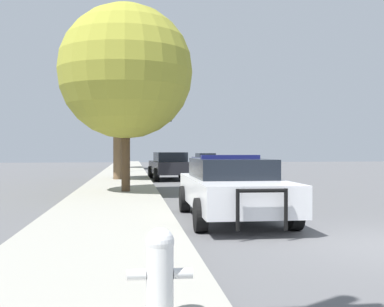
% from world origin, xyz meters
% --- Properties ---
extents(sidewalk_left, '(3.00, 110.00, 0.13)m').
position_xyz_m(sidewalk_left, '(-5.10, 0.00, 0.07)').
color(sidewalk_left, '#99968C').
rests_on(sidewalk_left, ground_plane).
extents(police_car, '(2.18, 5.16, 1.50)m').
position_xyz_m(police_car, '(-2.24, 3.38, 0.76)').
color(police_car, white).
rests_on(police_car, ground_plane).
extents(fire_hydrant, '(0.59, 0.26, 0.80)m').
position_xyz_m(fire_hydrant, '(-4.30, -3.28, 0.56)').
color(fire_hydrant, white).
rests_on(fire_hydrant, sidewalk_left).
extents(traffic_light, '(3.44, 0.35, 4.51)m').
position_xyz_m(traffic_light, '(-3.71, 25.87, 3.33)').
color(traffic_light, '#424247').
rests_on(traffic_light, sidewalk_left).
extents(car_background_midblock, '(2.24, 4.51, 1.49)m').
position_xyz_m(car_background_midblock, '(-2.51, 18.42, 0.79)').
color(car_background_midblock, black).
rests_on(car_background_midblock, ground_plane).
extents(car_background_distant, '(2.28, 4.09, 1.29)m').
position_xyz_m(car_background_distant, '(2.53, 38.58, 0.70)').
color(car_background_distant, '#333856').
rests_on(car_background_distant, ground_plane).
extents(tree_sidewalk_far, '(4.26, 4.26, 7.50)m').
position_xyz_m(tree_sidewalk_far, '(-5.15, 32.61, 5.48)').
color(tree_sidewalk_far, '#4C3823').
rests_on(tree_sidewalk_far, sidewalk_left).
extents(tree_sidewalk_mid, '(4.17, 4.17, 6.49)m').
position_xyz_m(tree_sidewalk_mid, '(-5.25, 17.10, 4.51)').
color(tree_sidewalk_mid, brown).
rests_on(tree_sidewalk_mid, sidewalk_left).
extents(tree_sidewalk_near, '(4.82, 4.82, 6.71)m').
position_xyz_m(tree_sidewalk_near, '(-4.76, 9.85, 4.43)').
color(tree_sidewalk_near, '#4C3823').
rests_on(tree_sidewalk_near, sidewalk_left).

